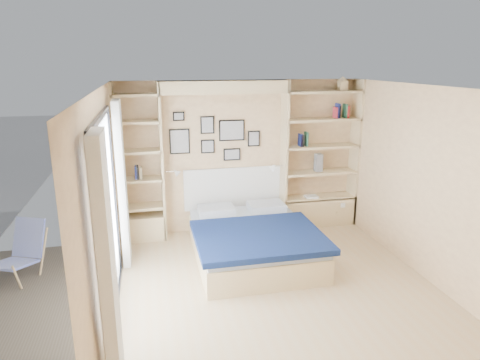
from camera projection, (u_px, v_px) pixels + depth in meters
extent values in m
plane|color=tan|center=(280.00, 292.00, 5.35)|extent=(4.50, 4.50, 0.00)
plane|color=#E5BE87|center=(240.00, 157.00, 7.12)|extent=(4.00, 0.00, 4.00)
plane|color=#E5BE87|center=(385.00, 297.00, 2.89)|extent=(4.00, 0.00, 4.00)
plane|color=#E5BE87|center=(105.00, 210.00, 4.59)|extent=(0.00, 4.50, 4.50)
plane|color=#E5BE87|center=(432.00, 187.00, 5.43)|extent=(0.00, 4.50, 4.50)
plane|color=white|center=(285.00, 88.00, 4.67)|extent=(4.50, 4.50, 0.00)
cube|color=beige|center=(162.00, 163.00, 6.69)|extent=(0.04, 0.35, 2.50)
cube|color=beige|center=(284.00, 157.00, 7.11)|extent=(0.04, 0.35, 2.50)
cube|color=beige|center=(224.00, 87.00, 6.59)|extent=(2.00, 0.35, 0.20)
cube|color=beige|center=(354.00, 153.00, 7.37)|extent=(0.04, 0.35, 2.50)
cube|color=beige|center=(117.00, 165.00, 6.55)|extent=(0.04, 0.35, 2.50)
cube|color=beige|center=(317.00, 211.00, 7.51)|extent=(1.30, 0.35, 0.50)
cube|color=beige|center=(143.00, 227.00, 6.90)|extent=(0.70, 0.35, 0.40)
cube|color=black|center=(99.00, 118.00, 4.33)|extent=(0.04, 2.08, 0.06)
cube|color=black|center=(116.00, 309.00, 4.93)|extent=(0.04, 2.08, 0.06)
cube|color=black|center=(100.00, 265.00, 3.68)|extent=(0.04, 0.06, 2.20)
cube|color=black|center=(114.00, 195.00, 5.60)|extent=(0.04, 0.06, 2.20)
cube|color=silver|center=(108.00, 221.00, 4.63)|extent=(0.01, 2.00, 2.20)
cube|color=white|center=(108.00, 274.00, 3.42)|extent=(0.10, 0.45, 2.30)
cube|color=white|center=(122.00, 185.00, 5.87)|extent=(0.10, 0.45, 2.30)
cube|color=beige|center=(318.00, 197.00, 7.44)|extent=(1.30, 0.35, 0.04)
cube|color=beige|center=(319.00, 172.00, 7.32)|extent=(1.30, 0.35, 0.04)
cube|color=beige|center=(321.00, 146.00, 7.20)|extent=(1.30, 0.35, 0.04)
cube|color=beige|center=(322.00, 120.00, 7.08)|extent=(1.30, 0.35, 0.04)
cube|color=beige|center=(324.00, 92.00, 6.96)|extent=(1.30, 0.35, 0.04)
cube|color=beige|center=(142.00, 207.00, 6.80)|extent=(0.70, 0.35, 0.04)
cube|color=beige|center=(140.00, 179.00, 6.68)|extent=(0.70, 0.35, 0.04)
cube|color=beige|center=(138.00, 151.00, 6.56)|extent=(0.70, 0.35, 0.04)
cube|color=beige|center=(136.00, 122.00, 6.44)|extent=(0.70, 0.35, 0.04)
cube|color=beige|center=(135.00, 95.00, 6.33)|extent=(0.70, 0.35, 0.04)
cube|color=beige|center=(252.00, 246.00, 6.23)|extent=(1.64, 2.05, 0.36)
cube|color=#AEB5BE|center=(253.00, 232.00, 6.17)|extent=(1.60, 2.01, 0.10)
cube|color=#0E1C43|center=(259.00, 237.00, 5.83)|extent=(1.74, 1.43, 0.08)
cube|color=#AEB5BE|center=(216.00, 210.00, 6.74)|extent=(0.56, 0.41, 0.12)
cube|color=#AEB5BE|center=(266.00, 207.00, 6.91)|extent=(0.56, 0.41, 0.12)
cube|color=white|center=(235.00, 188.00, 7.22)|extent=(1.74, 0.04, 0.70)
cube|color=black|center=(180.00, 141.00, 6.81)|extent=(0.32, 0.02, 0.40)
cube|color=gray|center=(180.00, 142.00, 6.80)|extent=(0.28, 0.01, 0.36)
cube|color=black|center=(207.00, 125.00, 6.84)|extent=(0.22, 0.02, 0.28)
cube|color=gray|center=(207.00, 125.00, 6.83)|extent=(0.18, 0.01, 0.24)
cube|color=black|center=(208.00, 146.00, 6.93)|extent=(0.22, 0.02, 0.22)
cube|color=gray|center=(208.00, 147.00, 6.92)|extent=(0.18, 0.01, 0.18)
cube|color=black|center=(232.00, 130.00, 6.95)|extent=(0.42, 0.02, 0.34)
cube|color=gray|center=(232.00, 130.00, 6.94)|extent=(0.38, 0.01, 0.30)
cube|color=black|center=(232.00, 154.00, 7.06)|extent=(0.28, 0.02, 0.20)
cube|color=gray|center=(232.00, 154.00, 7.05)|extent=(0.24, 0.01, 0.16)
cube|color=black|center=(254.00, 139.00, 7.07)|extent=(0.20, 0.02, 0.26)
cube|color=gray|center=(254.00, 139.00, 7.05)|extent=(0.16, 0.01, 0.22)
cube|color=black|center=(179.00, 116.00, 6.70)|extent=(0.18, 0.02, 0.14)
cube|color=gray|center=(179.00, 116.00, 6.69)|extent=(0.14, 0.01, 0.10)
cylinder|color=silver|center=(172.00, 172.00, 6.68)|extent=(0.20, 0.02, 0.02)
cone|color=white|center=(178.00, 172.00, 6.71)|extent=(0.13, 0.12, 0.15)
cylinder|color=silver|center=(277.00, 166.00, 7.04)|extent=(0.20, 0.02, 0.02)
cone|color=white|center=(271.00, 167.00, 7.03)|extent=(0.13, 0.12, 0.15)
cube|color=#A51E1E|center=(300.00, 141.00, 7.09)|extent=(0.02, 0.15, 0.19)
cube|color=navy|center=(300.00, 140.00, 7.08)|extent=(0.03, 0.15, 0.20)
cube|color=black|center=(302.00, 140.00, 7.09)|extent=(0.03, 0.15, 0.20)
cube|color=#26593F|center=(306.00, 139.00, 7.10)|extent=(0.03, 0.15, 0.24)
cube|color=#B42E3E|center=(335.00, 113.00, 7.09)|extent=(0.02, 0.15, 0.18)
cube|color=navy|center=(337.00, 111.00, 7.09)|extent=(0.03, 0.15, 0.24)
cube|color=black|center=(338.00, 112.00, 7.10)|extent=(0.03, 0.15, 0.21)
cube|color=#26593F|center=(345.00, 111.00, 7.12)|extent=(0.03, 0.15, 0.23)
cube|color=#A51E1E|center=(347.00, 112.00, 7.13)|extent=(0.03, 0.15, 0.20)
cube|color=navy|center=(136.00, 172.00, 6.63)|extent=(0.02, 0.15, 0.20)
cube|color=black|center=(138.00, 172.00, 6.64)|extent=(0.03, 0.15, 0.20)
cube|color=#BFB28C|center=(141.00, 173.00, 6.65)|extent=(0.03, 0.15, 0.18)
cube|color=beige|center=(342.00, 86.00, 6.99)|extent=(0.13, 0.13, 0.15)
cone|color=beige|center=(343.00, 79.00, 6.96)|extent=(0.20, 0.20, 0.08)
cube|color=slate|center=(318.00, 163.00, 7.26)|extent=(0.12, 0.12, 0.30)
cube|color=white|center=(311.00, 197.00, 7.35)|extent=(0.22, 0.16, 0.03)
cylinder|color=tan|center=(17.00, 278.00, 5.29)|extent=(0.08, 0.13, 0.38)
cylinder|color=tan|center=(15.00, 250.00, 5.85)|extent=(0.15, 0.30, 0.63)
cylinder|color=tan|center=(43.00, 253.00, 5.77)|extent=(0.15, 0.30, 0.63)
cube|color=#3545BA|center=(12.00, 264.00, 5.49)|extent=(0.61, 0.66, 0.14)
cube|color=#3545BA|center=(29.00, 237.00, 5.79)|extent=(0.49, 0.37, 0.51)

